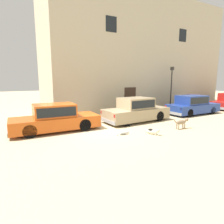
% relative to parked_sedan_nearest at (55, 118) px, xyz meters
% --- Properties ---
extents(ground_plane, '(80.00, 80.00, 0.00)m').
position_rel_parked_sedan_nearest_xyz_m(ground_plane, '(2.23, -1.04, -0.72)').
color(ground_plane, tan).
extents(parked_sedan_nearest, '(4.74, 1.85, 1.46)m').
position_rel_parked_sedan_nearest_xyz_m(parked_sedan_nearest, '(0.00, 0.00, 0.00)').
color(parked_sedan_nearest, '#D15619').
rests_on(parked_sedan_nearest, ground_plane).
extents(parked_sedan_second, '(4.65, 2.06, 1.56)m').
position_rel_parked_sedan_nearest_xyz_m(parked_sedan_second, '(5.20, -0.16, 0.05)').
color(parked_sedan_second, tan).
rests_on(parked_sedan_second, ground_plane).
extents(parked_sedan_third, '(4.57, 1.77, 1.50)m').
position_rel_parked_sedan_nearest_xyz_m(parked_sedan_third, '(10.69, -0.21, 0.03)').
color(parked_sedan_third, navy).
rests_on(parked_sedan_third, ground_plane).
extents(apartment_block, '(17.51, 6.16, 9.92)m').
position_rel_parked_sedan_nearest_xyz_m(apartment_block, '(9.24, 5.71, 4.25)').
color(apartment_block, '#BCB299').
rests_on(apartment_block, ground_plane).
extents(stray_dog_spotted, '(0.39, 0.91, 0.36)m').
position_rel_parked_sedan_nearest_xyz_m(stray_dog_spotted, '(4.11, -3.09, -0.55)').
color(stray_dog_spotted, beige).
rests_on(stray_dog_spotted, ground_plane).
extents(stray_dog_tan, '(1.07, 0.27, 0.63)m').
position_rel_parked_sedan_nearest_xyz_m(stray_dog_tan, '(6.27, -3.04, -0.32)').
color(stray_dog_tan, '#997F60').
rests_on(stray_dog_tan, ground_plane).
extents(stray_cat, '(0.68, 0.24, 0.16)m').
position_rel_parked_sedan_nearest_xyz_m(stray_cat, '(2.82, -2.44, -0.64)').
color(stray_cat, gray).
rests_on(stray_cat, ground_plane).
extents(street_lamp, '(0.22, 0.22, 3.79)m').
position_rel_parked_sedan_nearest_xyz_m(street_lamp, '(10.28, 1.74, 1.71)').
color(street_lamp, '#2D2B28').
rests_on(street_lamp, ground_plane).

